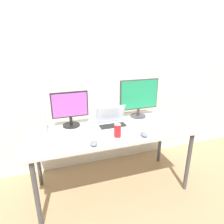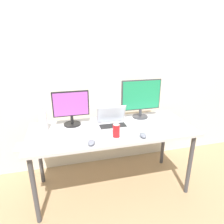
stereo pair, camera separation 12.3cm
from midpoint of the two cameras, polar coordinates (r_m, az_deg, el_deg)
ground_plane at (r=2.47m, az=1.52°, el=-20.43°), size 16.00×16.00×0.00m
wall_back at (r=2.46m, az=-2.03°, el=13.00°), size 7.00×0.08×2.60m
work_desk at (r=2.09m, az=1.69°, el=-6.32°), size 1.68×0.70×0.74m
monitor_left at (r=2.11m, az=-9.98°, el=1.37°), size 0.38×0.18×0.37m
monitor_center at (r=2.31m, az=9.83°, el=4.17°), size 0.47×0.18×0.44m
laptop_silver at (r=2.10m, az=1.67°, el=-2.76°), size 0.31×0.21×0.22m
keyboard_main at (r=1.82m, az=-18.30°, el=-9.19°), size 0.39×0.16×0.02m
mouse_by_keyboard at (r=1.76m, az=-3.91°, el=-8.75°), size 0.09×0.11×0.04m
mouse_by_laptop at (r=1.92m, az=10.70°, el=-6.58°), size 0.07×0.10×0.04m
water_bottle at (r=2.06m, az=-17.55°, el=-2.07°), size 0.08×0.08×0.27m
soda_can_near_keyboard at (r=1.87m, az=3.12°, el=-5.35°), size 0.07×0.07×0.13m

